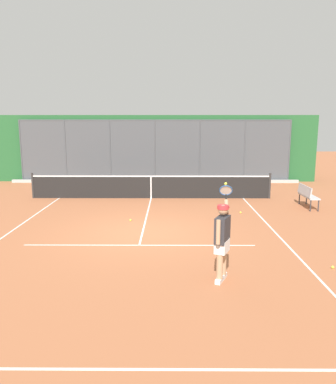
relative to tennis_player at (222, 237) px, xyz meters
name	(u,v)px	position (x,y,z in m)	size (l,w,h in m)	color
ground_plane	(142,233)	(1.85, -3.31, -0.91)	(60.00, 60.00, 0.00)	#A8603D
court_line_markings	(139,247)	(1.85, -1.99, -0.91)	(7.81, 11.17, 0.01)	white
fence_backdrop	(155,148)	(1.85, -13.22, 0.83)	(17.13, 1.37, 3.52)	#474C51
tennis_net	(151,187)	(1.85, -8.30, -0.42)	(10.04, 0.09, 1.07)	#2D2D2D
tennis_player	(222,237)	(0.00, 0.00, 0.00)	(0.51, 1.33, 1.87)	silver
tennis_ball_mid_court	(131,220)	(2.34, -4.59, -0.88)	(0.07, 0.07, 0.07)	#D6E042
tennis_ball_near_baseline	(241,212)	(-1.43, -5.65, -0.88)	(0.07, 0.07, 0.07)	#D6E042
tennis_ball_by_sideline	(333,267)	(-2.54, -0.61, -0.88)	(0.07, 0.07, 0.07)	#D6E042
courtside_bench	(307,194)	(-4.08, -6.58, -0.40)	(0.40, 1.30, 0.84)	#B7B7BC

